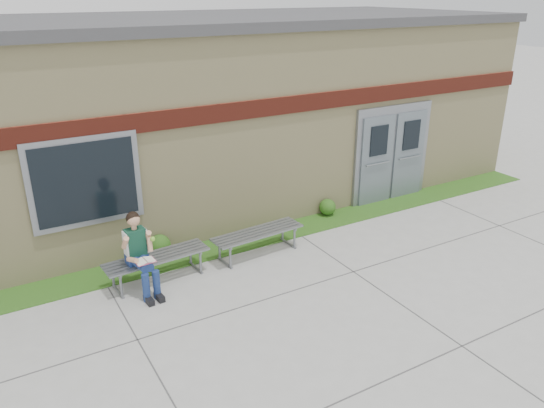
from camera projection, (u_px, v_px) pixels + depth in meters
ground at (325, 300)px, 8.76m from camera, size 80.00×80.00×0.00m
grass_strip at (251, 240)px, 10.84m from camera, size 16.00×0.80×0.02m
school_building at (183, 108)px, 12.76m from camera, size 16.20×6.22×4.20m
bench_left at (157, 262)px, 9.22m from camera, size 1.86×0.64×0.47m
bench_right at (258, 237)px, 10.15m from camera, size 1.85×0.64×0.47m
girl at (140, 252)px, 8.75m from camera, size 0.52×0.85×1.41m
shrub_mid at (160, 245)px, 10.10m from camera, size 0.42×0.42×0.42m
shrub_east at (327, 207)px, 11.94m from camera, size 0.37×0.37×0.37m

